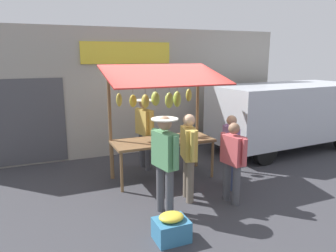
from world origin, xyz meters
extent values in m
plane|color=#38383D|center=(0.00, 0.00, 0.00)|extent=(40.00, 40.00, 0.00)
cube|color=#9E998E|center=(0.00, -2.20, 1.70)|extent=(9.00, 0.25, 3.40)
cube|color=yellow|center=(0.18, -2.06, 2.75)|extent=(2.40, 0.06, 0.56)
cube|color=#47474C|center=(2.78, -2.07, 1.10)|extent=(1.90, 0.04, 2.10)
cube|color=brown|center=(0.00, 0.00, 0.85)|extent=(2.20, 0.90, 0.05)
cylinder|color=brown|center=(1.04, 0.39, 0.41)|extent=(0.06, 0.06, 0.83)
cylinder|color=brown|center=(-1.04, 0.39, 0.41)|extent=(0.06, 0.06, 0.83)
cylinder|color=brown|center=(1.04, -0.39, 0.41)|extent=(0.06, 0.06, 0.83)
cylinder|color=brown|center=(-1.04, -0.39, 0.41)|extent=(0.06, 0.06, 0.83)
cylinder|color=brown|center=(1.06, -0.40, 1.18)|extent=(0.07, 0.07, 2.35)
cylinder|color=brown|center=(-1.06, -0.40, 1.18)|extent=(0.07, 0.07, 2.35)
cylinder|color=brown|center=(0.00, -0.40, 2.15)|extent=(2.12, 0.06, 0.06)
cube|color=#B72D28|center=(0.00, 0.15, 2.30)|extent=(2.50, 1.46, 0.39)
cylinder|color=brown|center=(-0.83, -0.41, 2.04)|extent=(0.01, 0.01, 0.22)
ellipsoid|color=gold|center=(-0.83, -0.41, 1.78)|extent=(0.22, 0.21, 0.30)
cylinder|color=brown|center=(-0.52, -0.39, 2.02)|extent=(0.01, 0.01, 0.26)
ellipsoid|color=#B2CC4C|center=(-0.52, -0.39, 1.70)|extent=(0.23, 0.24, 0.37)
cylinder|color=brown|center=(-0.30, -0.34, 2.01)|extent=(0.01, 0.01, 0.28)
ellipsoid|color=#B2CC4C|center=(-0.30, -0.34, 1.69)|extent=(0.26, 0.23, 0.36)
cylinder|color=brown|center=(0.03, -0.35, 2.03)|extent=(0.01, 0.01, 0.25)
ellipsoid|color=#B2CC4C|center=(0.03, -0.35, 1.74)|extent=(0.23, 0.26, 0.32)
cylinder|color=brown|center=(0.27, -0.34, 2.00)|extent=(0.01, 0.01, 0.30)
ellipsoid|color=gold|center=(0.27, -0.34, 1.70)|extent=(0.18, 0.22, 0.30)
cylinder|color=brown|center=(0.53, -0.41, 2.00)|extent=(0.01, 0.01, 0.30)
ellipsoid|color=yellow|center=(0.53, -0.41, 1.71)|extent=(0.16, 0.13, 0.28)
cylinder|color=brown|center=(0.84, -0.41, 2.03)|extent=(0.01, 0.01, 0.25)
ellipsoid|color=gold|center=(0.84, -0.41, 1.75)|extent=(0.19, 0.20, 0.29)
sphere|color=#729E4C|center=(-0.03, 0.01, 0.98)|extent=(0.20, 0.20, 0.20)
ellipsoid|color=orange|center=(0.13, 0.14, 0.95)|extent=(0.26, 0.25, 0.14)
ellipsoid|color=gold|center=(-0.61, 0.00, 0.93)|extent=(0.22, 0.20, 0.10)
cylinder|color=#4C4C51|center=(0.19, -0.89, 0.42)|extent=(0.14, 0.14, 0.85)
cylinder|color=#4C4C51|center=(0.13, -0.61, 0.42)|extent=(0.14, 0.14, 0.85)
cube|color=gold|center=(0.16, -0.75, 1.15)|extent=(0.32, 0.55, 0.60)
cylinder|color=gold|center=(0.22, -1.06, 1.17)|extent=(0.09, 0.09, 0.55)
cylinder|color=gold|center=(0.10, -0.44, 1.17)|extent=(0.09, 0.09, 0.55)
sphere|color=#A87A5B|center=(0.16, -0.75, 1.59)|extent=(0.23, 0.23, 0.23)
cylinder|color=beige|center=(0.16, -0.75, 1.66)|extent=(0.44, 0.44, 0.02)
cylinder|color=#4C4C51|center=(0.57, 1.71, 0.43)|extent=(0.14, 0.14, 0.85)
cylinder|color=#4C4C51|center=(0.62, 1.43, 0.43)|extent=(0.14, 0.14, 0.85)
cube|color=#518C5B|center=(0.60, 1.57, 1.16)|extent=(0.32, 0.55, 0.60)
cylinder|color=#518C5B|center=(0.54, 1.88, 1.18)|extent=(0.09, 0.09, 0.56)
cylinder|color=#518C5B|center=(0.66, 1.26, 1.18)|extent=(0.09, 0.09, 0.56)
sphere|color=#A87A5B|center=(0.60, 1.57, 1.61)|extent=(0.23, 0.23, 0.23)
cylinder|color=beige|center=(0.60, 1.57, 1.68)|extent=(0.45, 0.45, 0.02)
cylinder|color=#726656|center=(0.00, 1.35, 0.41)|extent=(0.14, 0.14, 0.82)
cylinder|color=#726656|center=(-0.06, 1.08, 0.41)|extent=(0.14, 0.14, 0.82)
cube|color=gold|center=(-0.03, 1.21, 1.11)|extent=(0.33, 0.53, 0.58)
cylinder|color=gold|center=(0.05, 1.51, 1.13)|extent=(0.09, 0.09, 0.53)
cylinder|color=gold|center=(-0.10, 0.92, 1.13)|extent=(0.09, 0.09, 0.53)
sphere|color=tan|center=(-0.03, 1.21, 1.54)|extent=(0.22, 0.22, 0.22)
cylinder|color=navy|center=(-1.03, 1.16, 0.38)|extent=(0.14, 0.14, 0.75)
cylinder|color=navy|center=(-1.10, 0.92, 0.38)|extent=(0.14, 0.14, 0.75)
cube|color=#93669E|center=(-1.07, 1.04, 1.02)|extent=(0.34, 0.50, 0.53)
cylinder|color=#93669E|center=(-0.99, 1.31, 1.04)|extent=(0.09, 0.09, 0.49)
cylinder|color=#93669E|center=(-1.14, 0.76, 1.04)|extent=(0.09, 0.09, 0.49)
sphere|color=#A87A5B|center=(-1.07, 1.04, 1.42)|extent=(0.21, 0.21, 0.21)
cylinder|color=#4C4C51|center=(-0.74, 1.75, 0.37)|extent=(0.14, 0.14, 0.75)
cylinder|color=#4C4C51|center=(-0.70, 1.50, 0.37)|extent=(0.14, 0.14, 0.75)
cube|color=#BF4C51|center=(-0.72, 1.62, 1.01)|extent=(0.29, 0.48, 0.53)
cylinder|color=#BF4C51|center=(-0.77, 1.91, 1.04)|extent=(0.09, 0.09, 0.49)
cylinder|color=#BF4C51|center=(-0.68, 1.34, 1.04)|extent=(0.09, 0.09, 0.49)
sphere|color=#8C664C|center=(-0.72, 1.62, 1.41)|extent=(0.21, 0.21, 0.21)
cube|color=silver|center=(-4.12, -0.75, 1.10)|extent=(4.51, 2.13, 1.55)
cube|color=black|center=(-2.80, -0.66, 1.38)|extent=(1.52, 1.90, 0.68)
cylinder|color=black|center=(-2.68, 0.18, 0.33)|extent=(0.67, 0.22, 0.66)
cylinder|color=black|center=(-2.57, -1.48, 0.33)|extent=(0.67, 0.22, 0.66)
cylinder|color=black|center=(-5.56, -1.67, 0.33)|extent=(0.67, 0.22, 0.66)
cube|color=teal|center=(0.82, 2.36, 0.16)|extent=(0.50, 0.41, 0.32)
ellipsoid|color=yellow|center=(0.82, 2.36, 0.37)|extent=(0.38, 0.31, 0.12)
camera|label=1|loc=(2.55, 6.33, 2.70)|focal=34.47mm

